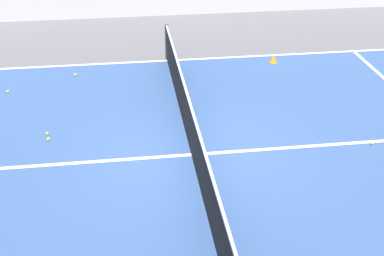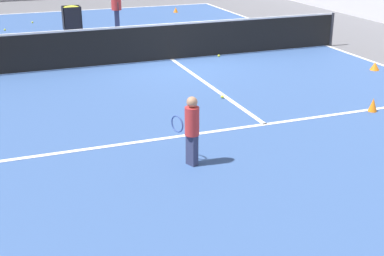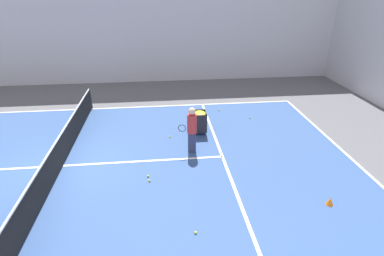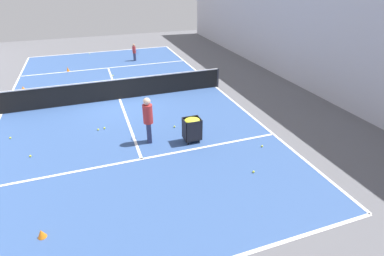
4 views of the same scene
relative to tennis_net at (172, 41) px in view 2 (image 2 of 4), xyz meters
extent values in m
plane|color=#5B5B60|center=(0.00, 0.00, -0.53)|extent=(32.78, 32.78, 0.00)
cube|color=#335189|center=(0.00, 0.00, -0.53)|extent=(10.26, 20.16, 0.00)
cube|color=white|center=(0.00, 10.08, -0.53)|extent=(10.26, 0.10, 0.00)
cube|color=white|center=(5.13, 0.00, -0.53)|extent=(0.10, 20.16, 0.00)
cube|color=white|center=(0.00, -5.54, -0.53)|extent=(10.26, 0.10, 0.00)
cube|color=white|center=(0.00, 5.54, -0.53)|extent=(10.26, 0.10, 0.00)
cube|color=white|center=(0.00, 0.00, -0.53)|extent=(0.10, 11.09, 0.00)
cylinder|color=#2D2D33|center=(5.23, 0.00, -0.02)|extent=(0.10, 0.10, 1.03)
cube|color=black|center=(0.00, 0.00, -0.03)|extent=(10.36, 0.03, 0.96)
cube|color=white|center=(0.00, 0.00, 0.47)|extent=(10.36, 0.04, 0.05)
cube|color=#2D3351|center=(-1.95, -6.74, -0.28)|extent=(0.17, 0.21, 0.51)
cylinder|color=#B22D2D|center=(-1.95, -6.74, 0.21)|extent=(0.30, 0.30, 0.45)
sphere|color=#A87A5B|center=(-1.95, -6.74, 0.52)|extent=(0.17, 0.17, 0.17)
torus|color=#2D478C|center=(-2.10, -6.49, 0.09)|extent=(0.13, 0.27, 0.28)
cube|color=#2D3351|center=(-0.51, 4.50, -0.14)|extent=(0.22, 0.31, 0.78)
cylinder|color=#B22D2D|center=(-0.51, 4.50, 0.60)|extent=(0.41, 0.41, 0.69)
torus|color=black|center=(-0.54, 4.14, 0.42)|extent=(0.08, 0.28, 0.28)
cube|color=black|center=(-1.99, 4.99, -0.39)|extent=(0.62, 0.51, 0.02)
cube|color=black|center=(-1.99, 4.75, 0.00)|extent=(0.62, 0.02, 0.78)
cube|color=black|center=(-1.99, 5.23, 0.00)|extent=(0.62, 0.02, 0.78)
cube|color=black|center=(-2.29, 4.99, 0.00)|extent=(0.02, 0.51, 0.78)
cube|color=black|center=(-1.69, 4.99, 0.00)|extent=(0.02, 0.51, 0.78)
ellipsoid|color=yellow|center=(-1.99, 4.99, 0.33)|extent=(0.58, 0.47, 0.16)
cylinder|color=black|center=(-2.21, 4.81, -0.46)|extent=(0.05, 0.05, 0.14)
cylinder|color=black|center=(-1.78, 4.81, -0.46)|extent=(0.05, 0.05, 0.14)
cylinder|color=black|center=(-2.21, 5.17, -0.46)|extent=(0.05, 0.05, 0.14)
cylinder|color=black|center=(-1.78, 5.17, -0.46)|extent=(0.05, 0.05, 0.14)
cone|color=orange|center=(2.87, 8.03, -0.42)|extent=(0.21, 0.21, 0.22)
cone|color=orange|center=(2.42, -5.64, -0.39)|extent=(0.18, 0.18, 0.28)
cone|color=orange|center=(4.60, -2.94, -0.42)|extent=(0.24, 0.24, 0.21)
sphere|color=yellow|center=(1.36, -0.16, -0.49)|extent=(0.07, 0.07, 0.07)
sphere|color=yellow|center=(-3.16, 7.47, -0.49)|extent=(0.07, 0.07, 0.07)
sphere|color=yellow|center=(-1.69, 3.73, -0.49)|extent=(0.07, 0.07, 0.07)
sphere|color=yellow|center=(0.98, 2.91, -0.49)|extent=(0.07, 0.07, 0.07)
sphere|color=yellow|center=(-0.10, -3.75, -0.49)|extent=(0.07, 0.07, 0.07)
sphere|color=yellow|center=(1.22, 2.96, -0.49)|extent=(0.07, 0.07, 0.07)
sphere|color=yellow|center=(-4.22, 6.22, -0.49)|extent=(0.07, 0.07, 0.07)
sphere|color=yellow|center=(3.53, 4.15, -0.49)|extent=(0.07, 0.07, 0.07)
sphere|color=yellow|center=(4.38, 2.53, -0.49)|extent=(0.07, 0.07, 0.07)
camera|label=1|loc=(-9.05, 1.24, 5.12)|focal=50.00mm
camera|label=2|loc=(-4.68, -13.99, 3.07)|focal=50.00mm
camera|label=3|loc=(9.05, 3.45, 5.12)|focal=28.00mm
camera|label=4|loc=(1.20, 13.99, 5.12)|focal=28.00mm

